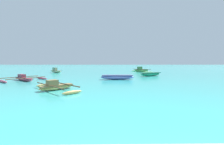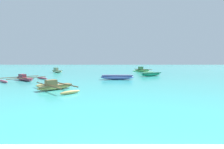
# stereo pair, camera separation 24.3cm
# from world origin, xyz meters

# --- Properties ---
(moored_boat_0) EXTENTS (3.48, 0.84, 0.49)m
(moored_boat_0) POSITION_xyz_m (0.50, 13.67, 0.27)
(moored_boat_0) COLOR #8185DA
(moored_boat_0) RESTS_ON ground_plane
(moored_boat_1) EXTENTS (2.46, 2.04, 0.90)m
(moored_boat_1) POSITION_xyz_m (-9.61, 24.02, 0.32)
(moored_boat_1) COLOR beige
(moored_boat_1) RESTS_ON ground_plane
(moored_boat_2) EXTENTS (4.15, 4.35, 0.61)m
(moored_boat_2) POSITION_xyz_m (-8.81, 12.89, 0.20)
(moored_boat_2) COLOR #D0506A
(moored_boat_2) RESTS_ON ground_plane
(moored_boat_3) EXTENTS (3.28, 2.41, 0.47)m
(moored_boat_3) POSITION_xyz_m (5.10, 17.65, 0.26)
(moored_boat_3) COLOR #1DA171
(moored_boat_3) RESTS_ON ground_plane
(moored_boat_4) EXTENTS (3.42, 4.80, 1.01)m
(moored_boat_4) POSITION_xyz_m (5.66, 26.29, 0.33)
(moored_boat_4) COLOR #69B85F
(moored_boat_4) RESTS_ON ground_plane
(moored_boat_5) EXTENTS (3.75, 3.77, 0.67)m
(moored_boat_5) POSITION_xyz_m (-3.80, 7.80, 0.22)
(moored_boat_5) COLOR #DDAF5F
(moored_boat_5) RESTS_ON ground_plane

